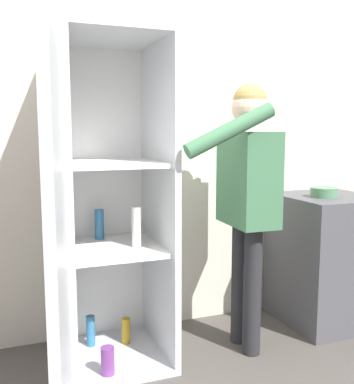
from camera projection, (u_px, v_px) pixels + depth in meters
name	position (u px, v px, depth m)	size (l,w,h in m)	color
wall_back	(128.00, 139.00, 2.90)	(7.00, 0.06, 2.55)	beige
refrigerator	(101.00, 208.00, 2.42)	(0.73, 1.23, 1.85)	silver
person	(247.00, 184.00, 2.64)	(0.61, 0.54, 1.60)	#262628
counter	(327.00, 259.00, 3.13)	(0.62, 0.63, 0.89)	#4C4C51
bowl	(324.00, 192.00, 3.00)	(0.18, 0.18, 0.06)	#517F5B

